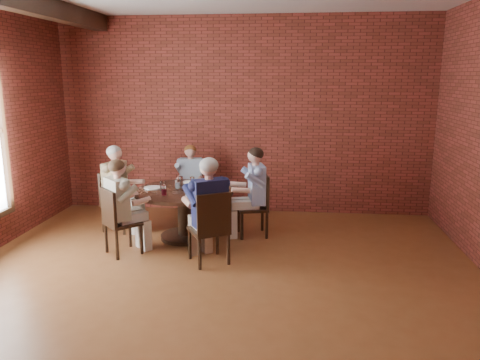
# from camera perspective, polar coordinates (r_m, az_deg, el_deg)

# --- Properties ---
(floor) EXTENTS (7.00, 7.00, 0.00)m
(floor) POSITION_cam_1_polar(r_m,az_deg,el_deg) (5.29, -3.59, -14.26)
(floor) COLOR brown
(floor) RESTS_ON ground
(wall_back) EXTENTS (7.00, 0.00, 7.00)m
(wall_back) POSITION_cam_1_polar(r_m,az_deg,el_deg) (8.22, 0.38, 7.78)
(wall_back) COLOR maroon
(wall_back) RESTS_ON ground
(wall_front) EXTENTS (7.00, 0.00, 7.00)m
(wall_front) POSITION_cam_1_polar(r_m,az_deg,el_deg) (1.57, -27.24, -14.82)
(wall_front) COLOR maroon
(wall_front) RESTS_ON ground
(dining_table) EXTENTS (1.47, 1.47, 0.75)m
(dining_table) POSITION_cam_1_polar(r_m,az_deg,el_deg) (6.99, -6.78, -2.94)
(dining_table) COLOR black
(dining_table) RESTS_ON floor
(chair_a) EXTENTS (0.53, 0.53, 0.95)m
(chair_a) POSITION_cam_1_polar(r_m,az_deg,el_deg) (7.09, 2.24, -2.76)
(chair_a) COLOR black
(chair_a) RESTS_ON floor
(diner_a) EXTENTS (0.77, 0.68, 1.35)m
(diner_a) POSITION_cam_1_polar(r_m,az_deg,el_deg) (7.03, 1.55, -1.51)
(diner_a) COLOR #3E58A2
(diner_a) RESTS_ON floor
(chair_b) EXTENTS (0.43, 0.43, 0.89)m
(chair_b) POSITION_cam_1_polar(r_m,az_deg,el_deg) (8.10, -5.95, -1.05)
(chair_b) COLOR black
(chair_b) RESTS_ON floor
(diner_b) EXTENTS (0.55, 0.64, 1.25)m
(diner_b) POSITION_cam_1_polar(r_m,az_deg,el_deg) (8.00, -6.02, -0.22)
(diner_b) COLOR #91A3B8
(diner_b) RESTS_ON floor
(chair_c) EXTENTS (0.52, 0.52, 0.94)m
(chair_c) POSITION_cam_1_polar(r_m,az_deg,el_deg) (7.60, -15.06, -2.15)
(chair_c) COLOR black
(chair_c) RESTS_ON floor
(diner_c) EXTENTS (0.76, 0.67, 1.34)m
(diner_c) POSITION_cam_1_polar(r_m,az_deg,el_deg) (7.52, -14.58, -1.04)
(diner_c) COLOR brown
(diner_c) RESTS_ON floor
(chair_d) EXTENTS (0.59, 0.59, 0.92)m
(chair_d) POSITION_cam_1_polar(r_m,az_deg,el_deg) (6.52, -14.78, -4.64)
(chair_d) COLOR black
(chair_d) RESTS_ON floor
(diner_d) EXTENTS (0.81, 0.81, 1.31)m
(diner_d) POSITION_cam_1_polar(r_m,az_deg,el_deg) (6.51, -14.19, -3.25)
(diner_d) COLOR #B89E90
(diner_d) RESTS_ON floor
(chair_e) EXTENTS (0.62, 0.62, 0.97)m
(chair_e) POSITION_cam_1_polar(r_m,az_deg,el_deg) (5.99, -3.55, -5.58)
(chair_e) COLOR black
(chair_e) RESTS_ON floor
(diner_e) EXTENTS (0.83, 0.88, 1.39)m
(diner_e) POSITION_cam_1_polar(r_m,az_deg,el_deg) (6.03, -3.89, -3.76)
(diner_e) COLOR #15193D
(diner_e) RESTS_ON floor
(plate_a) EXTENTS (0.26, 0.26, 0.01)m
(plate_a) POSITION_cam_1_polar(r_m,az_deg,el_deg) (6.91, -2.59, -1.08)
(plate_a) COLOR white
(plate_a) RESTS_ON dining_table
(plate_b) EXTENTS (0.26, 0.26, 0.01)m
(plate_b) POSITION_cam_1_polar(r_m,az_deg,el_deg) (7.38, -5.98, -0.25)
(plate_b) COLOR white
(plate_b) RESTS_ON dining_table
(plate_c) EXTENTS (0.26, 0.26, 0.01)m
(plate_c) POSITION_cam_1_polar(r_m,az_deg,el_deg) (7.10, -10.59, -0.92)
(plate_c) COLOR white
(plate_c) RESTS_ON dining_table
(plate_d) EXTENTS (0.26, 0.26, 0.01)m
(plate_d) POSITION_cam_1_polar(r_m,az_deg,el_deg) (6.56, -5.56, -1.87)
(plate_d) COLOR white
(plate_d) RESTS_ON dining_table
(glass_a) EXTENTS (0.07, 0.07, 0.14)m
(glass_a) POSITION_cam_1_polar(r_m,az_deg,el_deg) (6.89, -4.55, -0.61)
(glass_a) COLOR white
(glass_a) RESTS_ON dining_table
(glass_b) EXTENTS (0.07, 0.07, 0.14)m
(glass_b) POSITION_cam_1_polar(r_m,az_deg,el_deg) (7.13, -5.84, -0.17)
(glass_b) COLOR white
(glass_b) RESTS_ON dining_table
(glass_c) EXTENTS (0.07, 0.07, 0.14)m
(glass_c) POSITION_cam_1_polar(r_m,az_deg,el_deg) (7.18, -7.26, -0.13)
(glass_c) COLOR white
(glass_c) RESTS_ON dining_table
(glass_d) EXTENTS (0.07, 0.07, 0.14)m
(glass_d) POSITION_cam_1_polar(r_m,az_deg,el_deg) (7.01, -7.64, -0.45)
(glass_d) COLOR white
(glass_d) RESTS_ON dining_table
(glass_e) EXTENTS (0.07, 0.07, 0.14)m
(glass_e) POSITION_cam_1_polar(r_m,az_deg,el_deg) (6.94, -9.45, -0.65)
(glass_e) COLOR white
(glass_e) RESTS_ON dining_table
(glass_f) EXTENTS (0.07, 0.07, 0.14)m
(glass_f) POSITION_cam_1_polar(r_m,az_deg,el_deg) (6.64, -9.26, -1.24)
(glass_f) COLOR white
(glass_f) RESTS_ON dining_table
(smartphone) EXTENTS (0.09, 0.16, 0.01)m
(smartphone) POSITION_cam_1_polar(r_m,az_deg,el_deg) (6.57, -4.99, -1.85)
(smartphone) COLOR black
(smartphone) RESTS_ON dining_table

